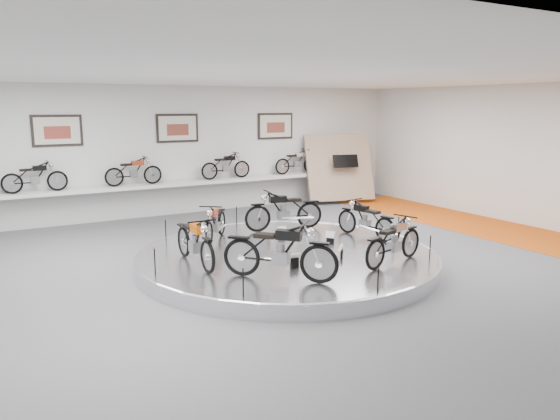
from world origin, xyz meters
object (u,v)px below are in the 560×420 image
bike_b (284,210)px  bike_c (215,222)px  shelf (182,183)px  bike_d (195,241)px  display_platform (287,259)px  bike_e (280,251)px  bike_f (394,241)px  bike_a (366,219)px

bike_b → bike_c: size_ratio=1.14×
shelf → bike_c: bearing=-101.4°
bike_c → bike_d: size_ratio=0.92×
shelf → bike_d: bearing=-108.1°
bike_b → bike_c: bike_b is taller
bike_b → display_platform: bearing=72.2°
bike_b → bike_d: (-3.06, -1.76, -0.02)m
shelf → bike_c: 4.86m
bike_b → bike_e: size_ratio=0.95×
bike_f → shelf: bearing=84.2°
bike_e → bike_a: bearing=75.2°
display_platform → bike_d: 2.16m
bike_a → bike_d: size_ratio=0.91×
bike_e → bike_c: bearing=135.2°
shelf → bike_d: (-2.06, -6.31, -0.21)m
display_platform → bike_b: 2.20m
bike_d → bike_a: bearing=92.1°
shelf → bike_b: size_ratio=6.33×
display_platform → bike_a: (2.26, 0.18, 0.59)m
bike_f → bike_c: bearing=108.7°
display_platform → bike_f: bike_f is taller
bike_c → shelf: bearing=-153.8°
bike_b → bike_f: 3.67m
shelf → bike_c: (-0.96, -4.76, -0.25)m
bike_a → bike_b: (-1.26, 1.67, 0.07)m
bike_e → bike_f: bearing=42.1°
display_platform → bike_b: size_ratio=3.68×
display_platform → bike_c: (-0.96, 1.64, 0.60)m
bike_b → bike_e: bearing=69.0°
bike_e → bike_b: bearing=106.1°
bike_c → bike_d: 1.91m
bike_b → bike_c: bearing=16.4°
bike_e → shelf: bearing=129.9°
bike_b → bike_d: 3.53m
bike_b → bike_d: bearing=40.5°
shelf → bike_b: (1.00, -4.56, -0.19)m
bike_b → bike_f: bearing=106.3°
display_platform → bike_e: size_ratio=3.50×
display_platform → bike_b: bike_b is taller
shelf → bike_d: 6.65m
bike_d → bike_f: 3.91m
bike_d → bike_b: bearing=120.7°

